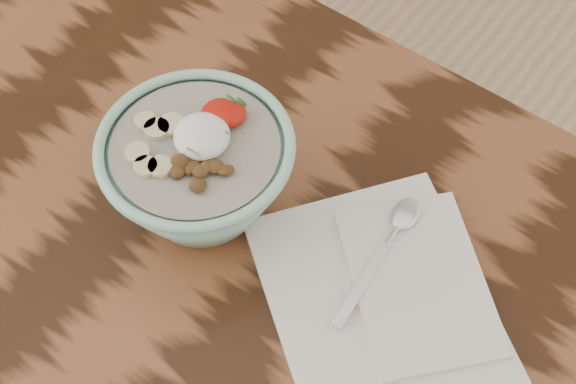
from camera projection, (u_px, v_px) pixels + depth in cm
name	position (u px, v px, depth cm)	size (l,w,h in cm)	color
table	(119.00, 272.00, 98.44)	(160.00, 90.00, 75.00)	black
breakfast_bowl	(199.00, 170.00, 86.82)	(21.14, 21.14, 14.18)	#97CBB6
napkin	(387.00, 298.00, 85.41)	(35.73, 34.49, 1.71)	white
spoon	(395.00, 231.00, 88.43)	(3.93, 18.29, 0.95)	silver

